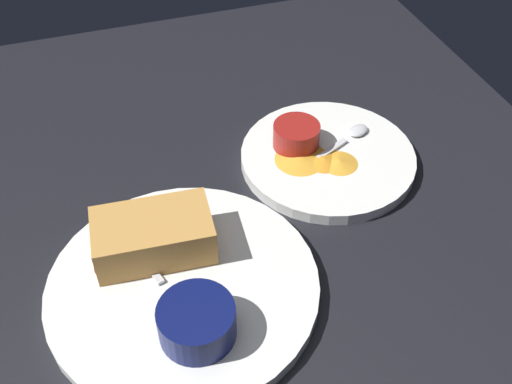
# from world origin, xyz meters

# --- Properties ---
(ground_plane) EXTENTS (1.10, 1.10, 0.03)m
(ground_plane) POSITION_xyz_m (0.00, 0.00, -0.01)
(ground_plane) COLOR black
(plate_sandwich_main) EXTENTS (0.30, 0.30, 0.02)m
(plate_sandwich_main) POSITION_xyz_m (-0.00, -0.05, 0.01)
(plate_sandwich_main) COLOR white
(plate_sandwich_main) RESTS_ON ground_plane
(sandwich_half_near) EXTENTS (0.14, 0.09, 0.05)m
(sandwich_half_near) POSITION_xyz_m (-0.02, 0.00, 0.04)
(sandwich_half_near) COLOR #C68C42
(sandwich_half_near) RESTS_ON plate_sandwich_main
(ramekin_dark_sauce) EXTENTS (0.08, 0.08, 0.04)m
(ramekin_dark_sauce) POSITION_xyz_m (0.00, -0.12, 0.04)
(ramekin_dark_sauce) COLOR #0C144C
(ramekin_dark_sauce) RESTS_ON plate_sandwich_main
(spoon_by_dark_ramekin) EXTENTS (0.04, 0.10, 0.01)m
(spoon_by_dark_ramekin) POSITION_xyz_m (-0.02, -0.06, 0.02)
(spoon_by_dark_ramekin) COLOR silver
(spoon_by_dark_ramekin) RESTS_ON plate_sandwich_main
(plate_chips_companion) EXTENTS (0.23, 0.23, 0.02)m
(plate_chips_companion) POSITION_xyz_m (0.23, 0.09, 0.01)
(plate_chips_companion) COLOR white
(plate_chips_companion) RESTS_ON ground_plane
(ramekin_light_gravy) EXTENTS (0.06, 0.06, 0.03)m
(ramekin_light_gravy) POSITION_xyz_m (0.20, 0.12, 0.03)
(ramekin_light_gravy) COLOR maroon
(ramekin_light_gravy) RESTS_ON plate_chips_companion
(spoon_by_gravy_ramekin) EXTENTS (0.10, 0.06, 0.01)m
(spoon_by_gravy_ramekin) POSITION_xyz_m (0.28, 0.11, 0.02)
(spoon_by_gravy_ramekin) COLOR silver
(spoon_by_gravy_ramekin) RESTS_ON plate_chips_companion
(plantain_chip_scatter) EXTENTS (0.12, 0.13, 0.01)m
(plantain_chip_scatter) POSITION_xyz_m (0.21, 0.09, 0.02)
(plantain_chip_scatter) COLOR orange
(plantain_chip_scatter) RESTS_ON plate_chips_companion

